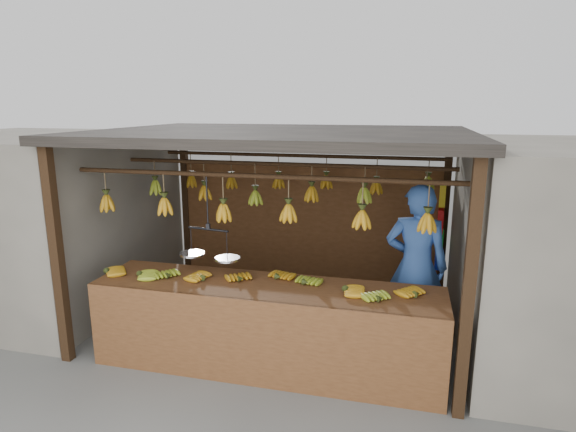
# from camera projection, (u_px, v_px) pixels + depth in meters

# --- Properties ---
(ground) EXTENTS (80.00, 80.00, 0.00)m
(ground) POSITION_uv_depth(u_px,v_px,m) (282.00, 320.00, 6.15)
(ground) COLOR #5B5B57
(stall) EXTENTS (4.30, 3.30, 2.40)m
(stall) POSITION_uv_depth(u_px,v_px,m) (289.00, 163.00, 6.02)
(stall) COLOR black
(stall) RESTS_ON ground
(neighbor_left) EXTENTS (3.00, 3.00, 2.30)m
(neighbor_left) POSITION_uv_depth(u_px,v_px,m) (34.00, 217.00, 6.74)
(neighbor_left) COLOR slate
(neighbor_left) RESTS_ON ground
(counter) EXTENTS (3.68, 0.81, 0.96)m
(counter) POSITION_uv_depth(u_px,v_px,m) (262.00, 307.00, 4.80)
(counter) COLOR brown
(counter) RESTS_ON ground
(hanging_bananas) EXTENTS (3.61, 2.22, 0.38)m
(hanging_bananas) POSITION_uv_depth(u_px,v_px,m) (282.00, 195.00, 5.78)
(hanging_bananas) COLOR #B47A13
(hanging_bananas) RESTS_ON ground
(balance_scale) EXTENTS (0.68, 0.32, 0.89)m
(balance_scale) POSITION_uv_depth(u_px,v_px,m) (209.00, 252.00, 5.07)
(balance_scale) COLOR black
(balance_scale) RESTS_ON ground
(vendor) EXTENTS (0.72, 0.50, 1.87)m
(vendor) POSITION_uv_depth(u_px,v_px,m) (416.00, 267.00, 5.32)
(vendor) COLOR #3359A5
(vendor) RESTS_ON ground
(bag_bundles) EXTENTS (0.08, 0.26, 1.24)m
(bag_bundles) POSITION_uv_depth(u_px,v_px,m) (440.00, 228.00, 6.74)
(bag_bundles) COLOR yellow
(bag_bundles) RESTS_ON ground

